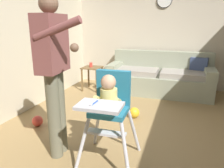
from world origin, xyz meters
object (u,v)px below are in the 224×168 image
side_table (92,73)px  couch (160,77)px  adult_standing (54,70)px  toy_ball_second (134,113)px  toy_ball (37,121)px  high_chair (109,101)px  sippy_cup (91,65)px  wall_clock (165,0)px

side_table → couch: bearing=11.8°
adult_standing → side_table: size_ratio=3.31×
adult_standing → toy_ball_second: adult_standing is taller
toy_ball → side_table: bearing=88.5°
couch → high_chair: bearing=-5.0°
couch → adult_standing: (-0.82, -2.68, 0.65)m
toy_ball → sippy_cup: 1.95m
high_chair → toy_ball: high_chair is taller
high_chair → adult_standing: 0.66m
adult_standing → couch: bearing=68.5°
sippy_cup → wall_clock: (1.42, 0.78, 1.35)m
adult_standing → side_table: (-0.62, 2.38, -0.60)m
couch → toy_ball_second: size_ratio=12.61×
adult_standing → toy_ball_second: (0.60, 1.21, -0.89)m
toy_ball_second → side_table: side_table is taller
couch → wall_clock: (-0.05, 0.48, 1.59)m
toy_ball_second → wall_clock: wall_clock is taller
wall_clock → adult_standing: bearing=-103.8°
toy_ball_second → high_chair: bearing=-90.4°
high_chair → toy_ball_second: 1.31m
wall_clock → toy_ball: bearing=-118.4°
couch → wall_clock: 1.66m
adult_standing → wall_clock: 3.38m
side_table → sippy_cup: (-0.03, 0.00, 0.19)m
toy_ball → side_table: (0.05, 1.89, 0.30)m
toy_ball_second → sippy_cup: 1.77m
toy_ball_second → side_table: size_ratio=0.33×
toy_ball_second → side_table: (-1.22, 1.17, 0.30)m
wall_clock → toy_ball_second: bearing=-95.1°
adult_standing → toy_ball_second: size_ratio=10.14×
high_chair → adult_standing: bearing=-87.5°
couch → toy_ball_second: 1.50m
adult_standing → sippy_cup: 2.50m
couch → high_chair: 2.67m
adult_standing → toy_ball: (-0.67, 0.49, -0.90)m
adult_standing → toy_ball_second: 1.62m
side_table → wall_clock: (1.39, 0.78, 1.54)m
couch → toy_ball: bearing=-34.2°
high_chair → toy_ball: size_ratio=6.30×
couch → high_chair: high_chair is taller
couch → sippy_cup: bearing=-78.4°
sippy_cup → side_table: bearing=-0.0°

